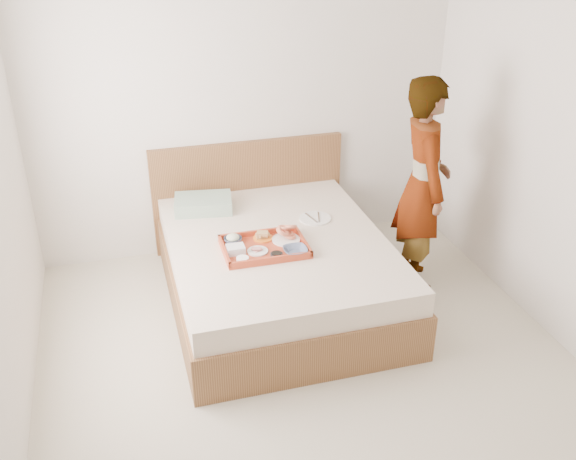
{
  "coord_description": "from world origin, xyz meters",
  "views": [
    {
      "loc": [
        -1.07,
        -3.02,
        2.78
      ],
      "look_at": [
        0.05,
        0.9,
        0.65
      ],
      "focal_mm": 40.25,
      "sensor_mm": 36.0,
      "label": 1
    }
  ],
  "objects_px": {
    "tray": "(264,246)",
    "person": "(423,185)",
    "dinner_plate": "(315,218)",
    "bed": "(278,270)"
  },
  "relations": [
    {
      "from": "bed",
      "to": "person",
      "type": "height_order",
      "value": "person"
    },
    {
      "from": "bed",
      "to": "person",
      "type": "relative_size",
      "value": 1.2
    },
    {
      "from": "tray",
      "to": "dinner_plate",
      "type": "bearing_deg",
      "value": 36.72
    },
    {
      "from": "dinner_plate",
      "to": "person",
      "type": "xyz_separation_m",
      "value": [
        0.77,
        -0.25,
        0.3
      ]
    },
    {
      "from": "tray",
      "to": "person",
      "type": "height_order",
      "value": "person"
    },
    {
      "from": "tray",
      "to": "dinner_plate",
      "type": "xyz_separation_m",
      "value": [
        0.5,
        0.37,
        -0.02
      ]
    },
    {
      "from": "dinner_plate",
      "to": "bed",
      "type": "bearing_deg",
      "value": -146.75
    },
    {
      "from": "bed",
      "to": "dinner_plate",
      "type": "bearing_deg",
      "value": 33.25
    },
    {
      "from": "person",
      "to": "tray",
      "type": "bearing_deg",
      "value": 106.52
    },
    {
      "from": "dinner_plate",
      "to": "tray",
      "type": "bearing_deg",
      "value": -143.69
    }
  ]
}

